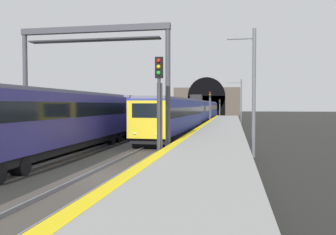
% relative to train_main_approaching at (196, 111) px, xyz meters
% --- Properties ---
extents(ground_plane, '(320.00, 320.00, 0.00)m').
position_rel_train_main_approaching_xyz_m(ground_plane, '(-38.19, -0.00, -2.19)').
color(ground_plane, black).
extents(platform_right, '(112.00, 4.23, 1.06)m').
position_rel_train_main_approaching_xyz_m(platform_right, '(-38.19, -4.27, -1.66)').
color(platform_right, gray).
rests_on(platform_right, ground_plane).
extents(platform_right_edge_strip, '(112.00, 0.50, 0.01)m').
position_rel_train_main_approaching_xyz_m(platform_right_edge_strip, '(-38.19, -2.41, -1.13)').
color(platform_right_edge_strip, yellow).
rests_on(platform_right_edge_strip, platform_right).
extents(track_main_line, '(160.00, 3.17, 0.21)m').
position_rel_train_main_approaching_xyz_m(track_main_line, '(-38.19, -0.00, -2.15)').
color(track_main_line, '#423D38').
rests_on(track_main_line, ground_plane).
extents(track_adjacent_line, '(160.00, 2.62, 0.21)m').
position_rel_train_main_approaching_xyz_m(track_adjacent_line, '(-38.19, 4.88, -2.15)').
color(track_adjacent_line, '#4C4742').
rests_on(track_adjacent_line, ground_plane).
extents(train_main_approaching, '(59.25, 3.43, 4.74)m').
position_rel_train_main_approaching_xyz_m(train_main_approaching, '(0.00, 0.00, 0.00)').
color(train_main_approaching, navy).
rests_on(train_main_approaching, ground_plane).
extents(train_adjacent_platform, '(37.76, 2.98, 4.07)m').
position_rel_train_main_approaching_xyz_m(train_adjacent_platform, '(-22.97, 4.88, 0.14)').
color(train_adjacent_platform, navy).
rests_on(train_adjacent_platform, ground_plane).
extents(railway_signal_near, '(0.39, 0.38, 5.59)m').
position_rel_train_main_approaching_xyz_m(railway_signal_near, '(-35.69, -1.93, 1.17)').
color(railway_signal_near, '#38383D').
rests_on(railway_signal_near, ground_plane).
extents(railway_signal_mid, '(0.39, 0.38, 5.27)m').
position_rel_train_main_approaching_xyz_m(railway_signal_mid, '(1.97, -1.93, 0.89)').
color(railway_signal_mid, '#4C4C54').
rests_on(railway_signal_mid, ground_plane).
extents(railway_signal_far, '(0.39, 0.38, 4.66)m').
position_rel_train_main_approaching_xyz_m(railway_signal_far, '(39.82, -1.93, 0.65)').
color(railway_signal_far, '#4C4C54').
rests_on(railway_signal_far, ground_plane).
extents(overhead_signal_gantry, '(0.70, 9.08, 7.77)m').
position_rel_train_main_approaching_xyz_m(overhead_signal_gantry, '(-33.48, 2.44, 3.65)').
color(overhead_signal_gantry, '#3F3F47').
rests_on(overhead_signal_gantry, ground_plane).
extents(tunnel_portal, '(2.27, 19.66, 11.35)m').
position_rel_train_main_approaching_xyz_m(tunnel_portal, '(52.16, 2.44, 2.02)').
color(tunnel_portal, '#51473D').
rests_on(tunnel_portal, ground_plane).
extents(catenary_mast_near, '(0.22, 2.46, 7.51)m').
position_rel_train_main_approaching_xyz_m(catenary_mast_near, '(7.44, -6.74, 1.69)').
color(catenary_mast_near, '#595B60').
rests_on(catenary_mast_near, ground_plane).
extents(catenary_mast_far, '(0.22, 1.75, 7.83)m').
position_rel_train_main_approaching_xyz_m(catenary_mast_far, '(-30.86, -6.77, 1.81)').
color(catenary_mast_far, '#595B60').
rests_on(catenary_mast_far, ground_plane).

